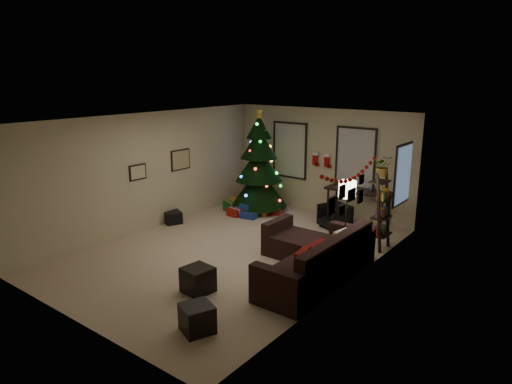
# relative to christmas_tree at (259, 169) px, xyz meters

# --- Properties ---
(floor) EXTENTS (7.00, 7.00, 0.00)m
(floor) POSITION_rel_christmas_tree_xyz_m (1.36, -2.64, -1.13)
(floor) COLOR #C9B298
(floor) RESTS_ON ground
(ceiling) EXTENTS (7.00, 7.00, 0.00)m
(ceiling) POSITION_rel_christmas_tree_xyz_m (1.36, -2.64, 1.57)
(ceiling) COLOR white
(ceiling) RESTS_ON floor
(wall_back) EXTENTS (5.00, 0.00, 5.00)m
(wall_back) POSITION_rel_christmas_tree_xyz_m (1.36, 0.86, 0.22)
(wall_back) COLOR beige
(wall_back) RESTS_ON floor
(wall_front) EXTENTS (5.00, 0.00, 5.00)m
(wall_front) POSITION_rel_christmas_tree_xyz_m (1.36, -6.14, 0.22)
(wall_front) COLOR beige
(wall_front) RESTS_ON floor
(wall_left) EXTENTS (0.00, 7.00, 7.00)m
(wall_left) POSITION_rel_christmas_tree_xyz_m (-1.14, -2.64, 0.22)
(wall_left) COLOR beige
(wall_left) RESTS_ON floor
(wall_right) EXTENTS (0.00, 7.00, 7.00)m
(wall_right) POSITION_rel_christmas_tree_xyz_m (3.86, -2.64, 0.22)
(wall_right) COLOR beige
(wall_right) RESTS_ON floor
(window_back_left) EXTENTS (1.05, 0.06, 1.50)m
(window_back_left) POSITION_rel_christmas_tree_xyz_m (0.41, 0.83, 0.42)
(window_back_left) COLOR #728CB2
(window_back_left) RESTS_ON wall_back
(window_back_right) EXTENTS (1.05, 0.06, 1.50)m
(window_back_right) POSITION_rel_christmas_tree_xyz_m (2.31, 0.83, 0.42)
(window_back_right) COLOR #728CB2
(window_back_right) RESTS_ON wall_back
(window_right_wall) EXTENTS (0.06, 0.90, 1.30)m
(window_right_wall) POSITION_rel_christmas_tree_xyz_m (3.83, -0.09, 0.37)
(window_right_wall) COLOR #728CB2
(window_right_wall) RESTS_ON wall_right
(christmas_tree) EXTENTS (1.47, 1.47, 2.74)m
(christmas_tree) POSITION_rel_christmas_tree_xyz_m (0.00, 0.00, 0.00)
(christmas_tree) COLOR black
(christmas_tree) RESTS_ON floor
(presents) EXTENTS (1.50, 1.07, 0.30)m
(presents) POSITION_rel_christmas_tree_xyz_m (-0.07, -0.45, -1.02)
(presents) COLOR gold
(presents) RESTS_ON floor
(sofa) EXTENTS (1.93, 2.80, 0.88)m
(sofa) POSITION_rel_christmas_tree_xyz_m (3.19, -2.59, -0.85)
(sofa) COLOR black
(sofa) RESTS_ON floor
(pillow_red_a) EXTENTS (0.20, 0.47, 0.46)m
(pillow_red_a) POSITION_rel_christmas_tree_xyz_m (3.57, -3.59, -0.49)
(pillow_red_a) COLOR maroon
(pillow_red_a) RESTS_ON sofa
(pillow_red_b) EXTENTS (0.13, 0.46, 0.46)m
(pillow_red_b) POSITION_rel_christmas_tree_xyz_m (3.57, -3.17, -0.49)
(pillow_red_b) COLOR maroon
(pillow_red_b) RESTS_ON sofa
(pillow_cream) EXTENTS (0.17, 0.40, 0.39)m
(pillow_cream) POSITION_rel_christmas_tree_xyz_m (3.57, -2.27, -0.50)
(pillow_cream) COLOR beige
(pillow_cream) RESTS_ON sofa
(ottoman_near) EXTENTS (0.50, 0.50, 0.43)m
(ottoman_near) POSITION_rel_christmas_tree_xyz_m (2.03, -4.36, -0.92)
(ottoman_near) COLOR black
(ottoman_near) RESTS_ON floor
(ottoman_far) EXTENTS (0.55, 0.55, 0.40)m
(ottoman_far) POSITION_rel_christmas_tree_xyz_m (2.87, -5.24, -0.93)
(ottoman_far) COLOR black
(ottoman_far) RESTS_ON floor
(desk) EXTENTS (1.57, 0.56, 0.85)m
(desk) POSITION_rel_christmas_tree_xyz_m (2.55, 0.58, -0.39)
(desk) COLOR black
(desk) RESTS_ON floor
(desk_chair) EXTENTS (0.72, 0.70, 0.58)m
(desk_chair) POSITION_rel_christmas_tree_xyz_m (2.28, -0.07, -0.85)
(desk_chair) COLOR black
(desk_chair) RESTS_ON floor
(bookshelf) EXTENTS (0.30, 0.49, 1.64)m
(bookshelf) POSITION_rel_christmas_tree_xyz_m (3.66, -0.68, -0.34)
(bookshelf) COLOR black
(bookshelf) RESTS_ON floor
(potted_plant) EXTENTS (0.63, 0.60, 0.54)m
(potted_plant) POSITION_rel_christmas_tree_xyz_m (3.66, -0.80, 0.70)
(potted_plant) COLOR #4C4C4C
(potted_plant) RESTS_ON bookshelf
(floor_lamp) EXTENTS (0.33, 0.33, 1.56)m
(floor_lamp) POSITION_rel_christmas_tree_xyz_m (3.31, -1.61, 0.17)
(floor_lamp) COLOR black
(floor_lamp) RESTS_ON floor
(art_map) EXTENTS (0.04, 0.60, 0.50)m
(art_map) POSITION_rel_christmas_tree_xyz_m (-1.12, -1.70, 0.36)
(art_map) COLOR black
(art_map) RESTS_ON wall_left
(art_abstract) EXTENTS (0.04, 0.45, 0.35)m
(art_abstract) POSITION_rel_christmas_tree_xyz_m (-1.12, -3.01, 0.27)
(art_abstract) COLOR black
(art_abstract) RESTS_ON wall_left
(gallery) EXTENTS (0.03, 1.25, 0.54)m
(gallery) POSITION_rel_christmas_tree_xyz_m (3.84, -2.71, 0.44)
(gallery) COLOR black
(gallery) RESTS_ON wall_right
(garland) EXTENTS (0.08, 1.90, 0.30)m
(garland) POSITION_rel_christmas_tree_xyz_m (3.81, -2.57, 0.82)
(garland) COLOR #A5140C
(garland) RESTS_ON wall_right
(stocking_left) EXTENTS (0.20, 0.05, 0.36)m
(stocking_left) POSITION_rel_christmas_tree_xyz_m (1.22, 0.79, 0.28)
(stocking_left) COLOR #990F0C
(stocking_left) RESTS_ON wall_back
(stocking_right) EXTENTS (0.20, 0.05, 0.36)m
(stocking_right) POSITION_rel_christmas_tree_xyz_m (1.55, 0.82, 0.27)
(stocking_right) COLOR #990F0C
(stocking_right) RESTS_ON wall_back
(storage_bin) EXTENTS (0.68, 0.58, 0.29)m
(storage_bin) POSITION_rel_christmas_tree_xyz_m (-1.10, -2.10, -0.99)
(storage_bin) COLOR black
(storage_bin) RESTS_ON floor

